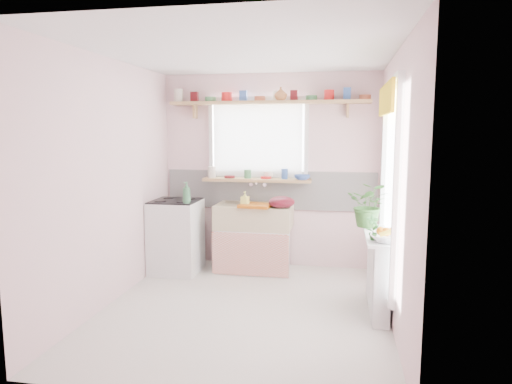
# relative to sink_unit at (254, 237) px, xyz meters

# --- Properties ---
(room) EXTENTS (3.20, 3.20, 3.20)m
(room) POSITION_rel_sink_unit_xyz_m (0.81, -0.43, 0.94)
(room) COLOR silver
(room) RESTS_ON ground
(sink_unit) EXTENTS (0.95, 0.65, 1.11)m
(sink_unit) POSITION_rel_sink_unit_xyz_m (0.00, 0.00, 0.00)
(sink_unit) COLOR white
(sink_unit) RESTS_ON ground
(cooker) EXTENTS (0.58, 0.58, 0.93)m
(cooker) POSITION_rel_sink_unit_xyz_m (-0.95, -0.24, 0.03)
(cooker) COLOR white
(cooker) RESTS_ON ground
(radiator_ledge) EXTENTS (0.22, 0.95, 0.78)m
(radiator_ledge) POSITION_rel_sink_unit_xyz_m (1.45, -1.09, -0.03)
(radiator_ledge) COLOR white
(radiator_ledge) RESTS_ON ground
(windowsill) EXTENTS (1.40, 0.22, 0.04)m
(windowsill) POSITION_rel_sink_unit_xyz_m (-0.00, 0.19, 0.71)
(windowsill) COLOR tan
(windowsill) RESTS_ON room
(pine_shelf) EXTENTS (2.52, 0.24, 0.04)m
(pine_shelf) POSITION_rel_sink_unit_xyz_m (0.15, 0.18, 1.69)
(pine_shelf) COLOR tan
(pine_shelf) RESTS_ON room
(shelf_crockery) EXTENTS (2.47, 0.11, 0.12)m
(shelf_crockery) POSITION_rel_sink_unit_xyz_m (0.11, 0.18, 1.76)
(shelf_crockery) COLOR silver
(shelf_crockery) RESTS_ON pine_shelf
(sill_crockery) EXTENTS (1.35, 0.11, 0.12)m
(sill_crockery) POSITION_rel_sink_unit_xyz_m (-0.05, 0.19, 0.78)
(sill_crockery) COLOR silver
(sill_crockery) RESTS_ON windowsill
(dish_tray) EXTENTS (0.41, 0.33, 0.04)m
(dish_tray) POSITION_rel_sink_unit_xyz_m (0.05, -0.19, 0.44)
(dish_tray) COLOR #CA6411
(dish_tray) RESTS_ON sink_unit
(colander) EXTENTS (0.32, 0.32, 0.14)m
(colander) POSITION_rel_sink_unit_xyz_m (0.37, -0.19, 0.49)
(colander) COLOR #550E1B
(colander) RESTS_ON sink_unit
(jade_plant) EXTENTS (0.51, 0.47, 0.47)m
(jade_plant) POSITION_rel_sink_unit_xyz_m (1.36, -0.76, 0.58)
(jade_plant) COLOR #326227
(jade_plant) RESTS_ON radiator_ledge
(fruit_bowl) EXTENTS (0.32, 0.32, 0.07)m
(fruit_bowl) POSITION_rel_sink_unit_xyz_m (1.48, -1.40, 0.38)
(fruit_bowl) COLOR white
(fruit_bowl) RESTS_ON radiator_ledge
(herb_pot) EXTENTS (0.14, 0.12, 0.23)m
(herb_pot) POSITION_rel_sink_unit_xyz_m (1.36, -1.35, 0.46)
(herb_pot) COLOR #2A6729
(herb_pot) RESTS_ON radiator_ledge
(soap_bottle_sink) EXTENTS (0.10, 0.10, 0.19)m
(soap_bottle_sink) POSITION_rel_sink_unit_xyz_m (-0.08, -0.19, 0.51)
(soap_bottle_sink) COLOR #F5F66D
(soap_bottle_sink) RESTS_ON sink_unit
(sill_cup) EXTENTS (0.15, 0.15, 0.09)m
(sill_cup) POSITION_rel_sink_unit_xyz_m (0.15, 0.23, 0.77)
(sill_cup) COLOR silver
(sill_cup) RESTS_ON windowsill
(sill_bowl) EXTENTS (0.20, 0.20, 0.06)m
(sill_bowl) POSITION_rel_sink_unit_xyz_m (0.59, 0.13, 0.76)
(sill_bowl) COLOR #3457AA
(sill_bowl) RESTS_ON windowsill
(shelf_vase) EXTENTS (0.20, 0.20, 0.16)m
(shelf_vase) POSITION_rel_sink_unit_xyz_m (0.31, 0.12, 1.79)
(shelf_vase) COLOR #A96534
(shelf_vase) RESTS_ON pine_shelf
(cooker_bottle) EXTENTS (0.13, 0.13, 0.26)m
(cooker_bottle) POSITION_rel_sink_unit_xyz_m (-0.73, -0.45, 0.61)
(cooker_bottle) COLOR #387149
(cooker_bottle) RESTS_ON cooker
(fruit) EXTENTS (0.20, 0.14, 0.10)m
(fruit) POSITION_rel_sink_unit_xyz_m (1.49, -1.39, 0.44)
(fruit) COLOR orange
(fruit) RESTS_ON fruit_bowl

